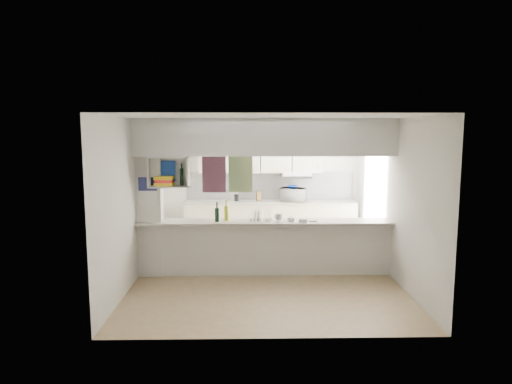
{
  "coord_description": "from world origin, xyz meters",
  "views": [
    {
      "loc": [
        -0.3,
        -7.43,
        2.4
      ],
      "look_at": [
        -0.14,
        0.5,
        1.34
      ],
      "focal_mm": 32.0,
      "sensor_mm": 36.0,
      "label": 1
    }
  ],
  "objects_px": {
    "bowl": "(292,187)",
    "microwave": "(293,195)",
    "dish_rack": "(261,216)",
    "wine_bottles": "(222,214)"
  },
  "relations": [
    {
      "from": "dish_rack",
      "to": "wine_bottles",
      "type": "height_order",
      "value": "wine_bottles"
    },
    {
      "from": "bowl",
      "to": "microwave",
      "type": "bearing_deg",
      "value": 4.41
    },
    {
      "from": "wine_bottles",
      "to": "dish_rack",
      "type": "bearing_deg",
      "value": 2.91
    },
    {
      "from": "microwave",
      "to": "dish_rack",
      "type": "height_order",
      "value": "microwave"
    },
    {
      "from": "microwave",
      "to": "bowl",
      "type": "relative_size",
      "value": 2.18
    },
    {
      "from": "microwave",
      "to": "wine_bottles",
      "type": "bearing_deg",
      "value": 74.91
    },
    {
      "from": "microwave",
      "to": "bowl",
      "type": "height_order",
      "value": "bowl"
    },
    {
      "from": "dish_rack",
      "to": "wine_bottles",
      "type": "xyz_separation_m",
      "value": [
        -0.64,
        -0.03,
        0.05
      ]
    },
    {
      "from": "microwave",
      "to": "wine_bottles",
      "type": "xyz_separation_m",
      "value": [
        -1.39,
        -2.11,
        -0.01
      ]
    },
    {
      "from": "dish_rack",
      "to": "microwave",
      "type": "bearing_deg",
      "value": 80.33
    }
  ]
}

